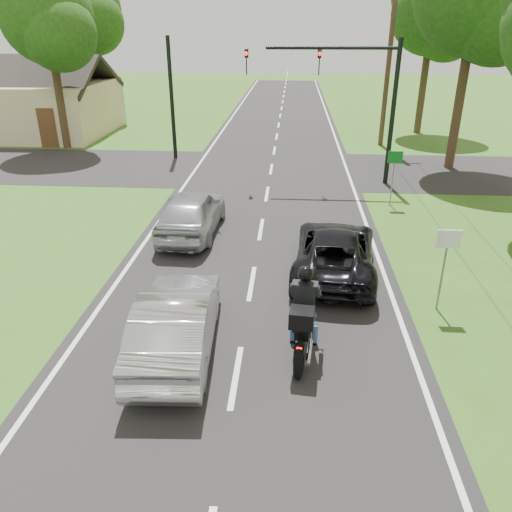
% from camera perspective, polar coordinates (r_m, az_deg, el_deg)
% --- Properties ---
extents(ground, '(140.00, 140.00, 0.00)m').
position_cam_1_polar(ground, '(10.31, -2.32, -13.63)').
color(ground, '#355919').
rests_on(ground, ground).
extents(road, '(8.00, 100.00, 0.01)m').
position_cam_1_polar(road, '(19.15, 0.94, 5.28)').
color(road, black).
rests_on(road, ground).
extents(cross_road, '(60.00, 7.00, 0.01)m').
position_cam_1_polar(cross_road, '(24.88, 1.74, 9.89)').
color(cross_road, black).
rests_on(cross_road, ground).
extents(motorcycle_rider, '(0.72, 2.39, 2.06)m').
position_cam_1_polar(motorcycle_rider, '(10.54, 5.44, -7.42)').
color(motorcycle_rider, black).
rests_on(motorcycle_rider, ground).
extents(dark_suv, '(2.62, 4.91, 1.31)m').
position_cam_1_polar(dark_suv, '(14.17, 9.00, 0.59)').
color(dark_suv, black).
rests_on(dark_suv, road).
extents(silver_sedan, '(1.76, 4.39, 1.42)m').
position_cam_1_polar(silver_sedan, '(10.78, -9.05, -7.39)').
color(silver_sedan, '#B4B4B9').
rests_on(silver_sedan, road).
extents(silver_suv, '(1.92, 4.47, 1.50)m').
position_cam_1_polar(silver_suv, '(16.84, -7.40, 5.02)').
color(silver_suv, '#A9ACB1').
rests_on(silver_suv, road).
extents(traffic_signal, '(6.38, 0.44, 6.00)m').
position_cam_1_polar(traffic_signal, '(22.26, 10.73, 18.55)').
color(traffic_signal, black).
rests_on(traffic_signal, ground).
extents(signal_pole_far, '(0.20, 0.20, 6.00)m').
position_cam_1_polar(signal_pole_far, '(26.96, -9.61, 17.23)').
color(signal_pole_far, black).
rests_on(signal_pole_far, ground).
extents(utility_pole_far, '(1.60, 0.28, 10.00)m').
position_cam_1_polar(utility_pole_far, '(30.50, 15.04, 21.56)').
color(utility_pole_far, '#4B3522').
rests_on(utility_pole_far, ground).
extents(sign_white, '(0.55, 0.07, 2.12)m').
position_cam_1_polar(sign_white, '(12.57, 20.96, 0.57)').
color(sign_white, slate).
rests_on(sign_white, ground).
extents(sign_green, '(0.55, 0.07, 2.12)m').
position_cam_1_polar(sign_green, '(19.99, 15.53, 9.99)').
color(sign_green, slate).
rests_on(sign_green, ground).
extents(tree_row_d, '(5.76, 5.58, 10.45)m').
position_cam_1_polar(tree_row_d, '(26.10, 24.70, 25.06)').
color(tree_row_d, '#332316').
rests_on(tree_row_d, ground).
extents(tree_row_e, '(5.28, 5.12, 9.61)m').
position_cam_1_polar(tree_row_e, '(34.85, 20.05, 24.18)').
color(tree_row_e, '#332316').
rests_on(tree_row_e, ground).
extents(tree_left_near, '(5.12, 4.96, 9.22)m').
position_cam_1_polar(tree_left_near, '(30.58, -22.38, 23.39)').
color(tree_left_near, '#332316').
rests_on(tree_left_near, ground).
extents(tree_left_far, '(5.76, 5.58, 10.14)m').
position_cam_1_polar(tree_left_far, '(40.54, -18.89, 24.66)').
color(tree_left_far, '#332316').
rests_on(tree_left_far, ground).
extents(house, '(10.20, 8.00, 4.84)m').
position_cam_1_polar(house, '(36.54, -24.55, 15.40)').
color(house, '#CCBF8E').
rests_on(house, ground).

